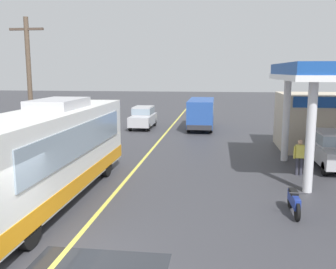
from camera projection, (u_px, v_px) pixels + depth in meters
ground at (166, 133)px, 29.28m from camera, size 120.00×120.00×0.00m
lane_divider_stripe at (155, 146)px, 24.39m from camera, size 0.16×50.00×0.01m
coach_bus_main at (50, 154)px, 13.96m from camera, size 2.60×11.04×3.69m
car_at_pump at (333, 147)px, 18.76m from camera, size 1.70×4.20×1.82m
minibus_opposing_lane at (201, 111)px, 31.35m from camera, size 2.04×6.13×2.44m
motorcycle_parked_forecourt at (294, 201)px, 12.71m from camera, size 0.55×1.80×0.92m
pedestrian_near_pump at (300, 155)px, 17.36m from camera, size 0.55×0.22×1.66m
car_trailing_behind_bus at (143, 116)px, 31.76m from camera, size 1.70×4.20×1.82m
utility_pole_roadside at (30, 88)px, 19.57m from camera, size 1.80×0.24×7.44m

